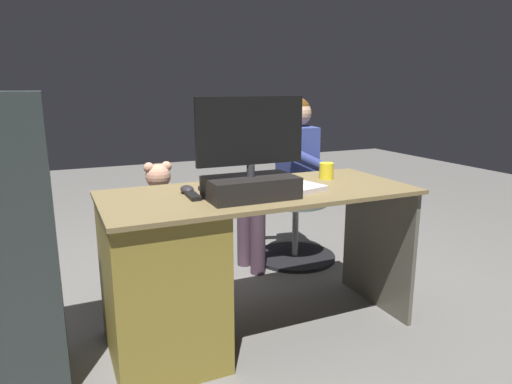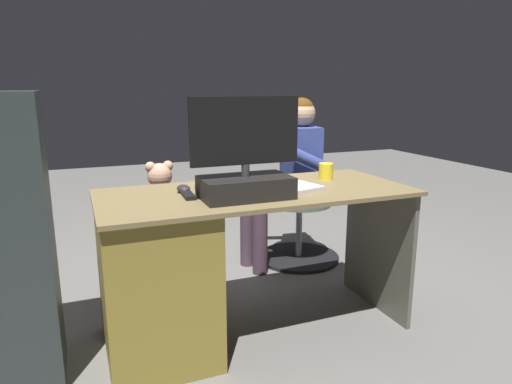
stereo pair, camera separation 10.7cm
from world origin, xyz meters
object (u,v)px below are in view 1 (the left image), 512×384
Objects in this scene: cup at (326,171)px; desk at (181,271)px; computer_mouse at (187,189)px; person at (286,168)px; monitor at (251,170)px; teddy_bear at (159,192)px; tv_remote at (193,196)px; office_chair_teddy at (162,250)px; visitor_chair at (295,224)px; keyboard at (244,187)px.

desk is at bearing 7.27° from cup.
person is at bearing -142.09° from computer_mouse.
monitor is 0.86m from teddy_bear.
cup is 0.78m from tv_remote.
office_chair_teddy is 1.73× the size of teddy_bear.
desk is 3.00× the size of monitor.
person is at bearing -140.76° from desk.
computer_mouse is 0.08× the size of person.
teddy_bear reaches higher than visitor_chair.
cup reaches higher than office_chair_teddy.
office_chair_teddy is 0.36m from teddy_bear.
person is (-0.66, -0.90, -0.18)m from monitor.
cup is 0.58× the size of tv_remote.
keyboard is (-0.34, -0.06, 0.35)m from desk.
teddy_bear is at bearing -35.93° from cup.
keyboard is 0.50m from cup.
keyboard is 0.28m from computer_mouse.
office_chair_teddy is at bearing -89.06° from computer_mouse.
keyboard is at bearing 114.76° from teddy_bear.
cup is 0.08× the size of person.
keyboard is 4.38× the size of computer_mouse.
tv_remote is at bearing 175.67° from desk.
visitor_chair is at bearing -129.30° from monitor.
computer_mouse is 0.17× the size of visitor_chair.
monitor is at bearing 138.93° from computer_mouse.
computer_mouse is 0.64× the size of tv_remote.
person is at bearing -172.45° from office_chair_teddy.
person is (-0.62, -0.72, -0.07)m from keyboard.
person reaches higher than tv_remote.
person is at bearing -126.24° from monitor.
desk is 3.54× the size of keyboard.
computer_mouse reaches higher than keyboard.
monitor reaches higher than tv_remote.
person is (-0.12, -0.68, -0.10)m from cup.
visitor_chair is (-0.98, -0.71, -0.49)m from computer_mouse.
monitor reaches higher than visitor_chair.
office_chair_teddy is (0.28, -0.61, -0.49)m from keyboard.
monitor reaches higher than keyboard.
keyboard is at bearing 5.54° from cup.
office_chair_teddy is at bearing -72.67° from monitor.
teddy_bear reaches higher than tv_remote.
desk is 0.36m from tv_remote.
cup is (-0.54, -0.22, -0.08)m from monitor.
tv_remote is (0.24, -0.11, -0.11)m from monitor.
monitor is 0.28m from tv_remote.
monitor is at bearing 107.10° from teddy_bear.
teddy_bear is at bearing -72.90° from monitor.
computer_mouse is 0.77m from cup.
office_chair_teddy is (0.78, -0.56, -0.52)m from cup.
desk is 9.90× the size of tv_remote.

